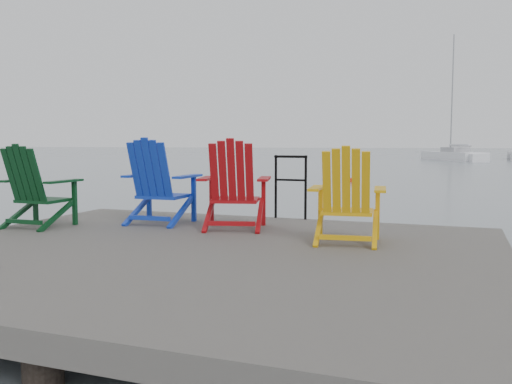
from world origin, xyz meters
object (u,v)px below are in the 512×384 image
(handrail, at_px, (291,181))
(sailboat_near, at_px, (453,157))
(chair_red, at_px, (234,185))
(buoy_b, at_px, (352,182))
(chair_blue, at_px, (158,182))
(chair_yellow, at_px, (347,196))
(chair_green, at_px, (36,187))

(handrail, xyz_separation_m, sailboat_near, (1.79, 46.81, -0.69))
(chair_red, distance_m, buoy_b, 15.95)
(chair_blue, bearing_deg, chair_red, -5.68)
(sailboat_near, relative_size, buoy_b, 34.86)
(handrail, relative_size, chair_blue, 0.82)
(chair_yellow, bearing_deg, buoy_b, 92.84)
(chair_red, relative_size, chair_yellow, 1.08)
(handrail, bearing_deg, buoy_b, 97.01)
(chair_blue, bearing_deg, buoy_b, 89.09)
(chair_green, height_order, buoy_b, chair_green)
(chair_red, distance_m, sailboat_near, 48.03)
(chair_blue, bearing_deg, chair_yellow, -13.81)
(handrail, distance_m, chair_yellow, 1.98)
(chair_green, distance_m, sailboat_near, 48.92)
(buoy_b, bearing_deg, chair_yellow, -79.85)
(chair_blue, height_order, sailboat_near, sailboat_near)
(handrail, bearing_deg, sailboat_near, 87.82)
(chair_green, relative_size, chair_blue, 0.93)
(chair_blue, bearing_deg, sailboat_near, 84.04)
(chair_green, height_order, chair_red, chair_red)
(handrail, height_order, chair_green, chair_green)
(chair_blue, relative_size, buoy_b, 3.20)
(handrail, height_order, sailboat_near, sailboat_near)
(handrail, xyz_separation_m, chair_green, (-2.80, -1.89, -0.03))
(handrail, relative_size, chair_yellow, 0.90)
(buoy_b, bearing_deg, chair_blue, -88.87)
(handrail, xyz_separation_m, chair_yellow, (1.12, -1.63, -0.03))
(handrail, bearing_deg, chair_green, -146.01)
(chair_blue, distance_m, sailboat_near, 48.02)
(chair_blue, distance_m, buoy_b, 15.82)
(chair_red, height_order, chair_yellow, chair_red)
(buoy_b, bearing_deg, sailboat_near, 83.62)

